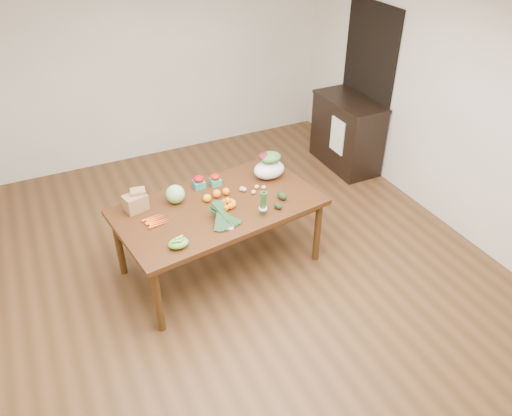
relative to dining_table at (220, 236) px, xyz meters
name	(u,v)px	position (x,y,z in m)	size (l,w,h in m)	color
floor	(244,280)	(0.12, -0.31, -0.38)	(6.00, 6.00, 0.00)	brown
room_walls	(242,161)	(0.12, -0.31, 0.97)	(5.02, 6.02, 2.70)	silver
dining_table	(220,236)	(0.00, 0.00, 0.00)	(1.91, 1.06, 0.75)	#442210
doorway_dark	(366,87)	(2.60, 1.29, 0.68)	(0.02, 1.00, 2.10)	black
cabinet	(347,133)	(2.34, 1.24, 0.10)	(0.52, 1.02, 0.94)	black
dish_towel	(337,136)	(2.08, 1.09, 0.18)	(0.02, 0.28, 0.45)	white
paper_bag	(135,201)	(-0.72, 0.26, 0.47)	(0.27, 0.23, 0.19)	olive
cabbage	(175,194)	(-0.35, 0.22, 0.47)	(0.18, 0.18, 0.18)	#93B166
strawberry_basket_a	(199,183)	(-0.05, 0.38, 0.43)	(0.11, 0.11, 0.10)	red
strawberry_basket_b	(215,181)	(0.11, 0.36, 0.42)	(0.10, 0.10, 0.09)	red
orange_a	(207,198)	(-0.07, 0.10, 0.41)	(0.08, 0.08, 0.08)	orange
orange_b	(217,194)	(0.04, 0.13, 0.42)	(0.08, 0.08, 0.08)	#E6540E
orange_c	(226,191)	(0.14, 0.13, 0.41)	(0.07, 0.07, 0.07)	orange
mandarin_cluster	(228,202)	(0.08, -0.06, 0.42)	(0.18, 0.18, 0.10)	orange
carrots	(156,221)	(-0.61, -0.01, 0.39)	(0.22, 0.19, 0.03)	orange
snap_pea_bag	(178,243)	(-0.54, -0.44, 0.41)	(0.17, 0.13, 0.08)	#74B33C
kale_bunch	(225,217)	(-0.06, -0.31, 0.45)	(0.32, 0.40, 0.16)	black
asparagus_bundle	(263,203)	(0.31, -0.32, 0.50)	(0.08, 0.08, 0.25)	#3F7535
potato_a	(244,189)	(0.32, 0.11, 0.40)	(0.05, 0.05, 0.04)	tan
potato_b	(254,192)	(0.39, 0.03, 0.40)	(0.05, 0.04, 0.04)	tan
potato_c	(257,187)	(0.45, 0.11, 0.40)	(0.05, 0.04, 0.04)	#CEBD77
potato_d	(242,189)	(0.31, 0.13, 0.40)	(0.06, 0.05, 0.05)	tan
potato_e	(264,187)	(0.51, 0.07, 0.40)	(0.05, 0.04, 0.04)	tan
avocado_a	(278,206)	(0.48, -0.30, 0.40)	(0.06, 0.09, 0.06)	black
avocado_b	(282,196)	(0.59, -0.17, 0.41)	(0.07, 0.11, 0.07)	black
salad_bag	(269,167)	(0.67, 0.25, 0.50)	(0.33, 0.25, 0.25)	silver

